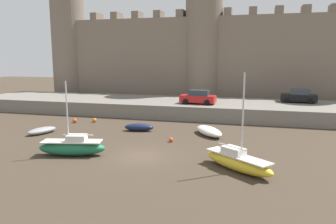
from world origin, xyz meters
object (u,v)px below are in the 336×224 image
mooring_buoy_near_channel (94,120)px  mooring_buoy_off_centre (75,121)px  rowboat_foreground_left (209,131)px  rowboat_midflat_right (42,130)px  mooring_buoy_mid_mud (171,140)px  car_quay_east (299,96)px  sailboat_foreground_centre (72,147)px  rowboat_midflat_left (139,127)px  car_quay_centre_east (198,97)px  sailboat_midflat_centre (238,161)px

mooring_buoy_near_channel → mooring_buoy_off_centre: bearing=-154.9°
rowboat_foreground_left → mooring_buoy_off_centre: rowboat_foreground_left is taller
rowboat_midflat_right → mooring_buoy_mid_mud: size_ratio=8.26×
mooring_buoy_off_centre → car_quay_east: car_quay_east is taller
sailboat_foreground_centre → car_quay_east: bearing=50.5°
mooring_buoy_near_channel → car_quay_east: 24.26m
mooring_buoy_mid_mud → mooring_buoy_near_channel: size_ratio=0.85×
rowboat_midflat_left → car_quay_centre_east: size_ratio=0.70×
mooring_buoy_mid_mud → mooring_buoy_near_channel: mooring_buoy_near_channel is taller
sailboat_midflat_centre → mooring_buoy_near_channel: size_ratio=13.65×
sailboat_foreground_centre → rowboat_midflat_left: bearing=77.7°
sailboat_foreground_centre → car_quay_centre_east: bearing=70.3°
rowboat_foreground_left → sailboat_foreground_centre: bearing=-134.7°
car_quay_centre_east → car_quay_east: 12.27m
sailboat_foreground_centre → mooring_buoy_near_channel: sailboat_foreground_centre is taller
mooring_buoy_off_centre → mooring_buoy_mid_mud: (12.16, -5.09, -0.05)m
car_quay_centre_east → rowboat_midflat_right: bearing=-136.6°
mooring_buoy_mid_mud → rowboat_foreground_left: bearing=49.5°
car_quay_centre_east → mooring_buoy_mid_mud: bearing=-91.2°
rowboat_midflat_left → rowboat_foreground_left: 6.78m
sailboat_midflat_centre → car_quay_centre_east: (-5.58, 17.39, 1.84)m
mooring_buoy_off_centre → car_quay_centre_east: car_quay_centre_east is taller
sailboat_midflat_centre → rowboat_midflat_right: sailboat_midflat_centre is taller
sailboat_midflat_centre → rowboat_foreground_left: bearing=109.1°
mooring_buoy_mid_mud → car_quay_east: 19.92m
car_quay_east → mooring_buoy_mid_mud: bearing=-126.5°
sailboat_midflat_centre → car_quay_east: (5.94, 21.61, 1.84)m
sailboat_foreground_centre → sailboat_midflat_centre: sailboat_midflat_centre is taller
rowboat_midflat_left → rowboat_foreground_left: rowboat_foreground_left is taller
rowboat_midflat_right → car_quay_east: bearing=33.8°
sailboat_foreground_centre → mooring_buoy_mid_mud: sailboat_foreground_centre is taller
rowboat_foreground_left → mooring_buoy_off_centre: size_ratio=8.56×
sailboat_foreground_centre → sailboat_midflat_centre: size_ratio=0.88×
sailboat_foreground_centre → rowboat_midflat_right: bearing=140.4°
sailboat_midflat_centre → mooring_buoy_near_channel: sailboat_midflat_centre is taller
rowboat_foreground_left → sailboat_midflat_centre: bearing=-70.9°
rowboat_foreground_left → mooring_buoy_mid_mud: 4.23m
mooring_buoy_mid_mud → mooring_buoy_near_channel: (-10.26, 5.98, 0.03)m
rowboat_foreground_left → mooring_buoy_near_channel: bearing=168.0°
sailboat_midflat_centre → rowboat_foreground_left: (-3.08, 8.90, -0.18)m
rowboat_midflat_left → rowboat_foreground_left: bearing=0.1°
car_quay_centre_east → mooring_buoy_off_centre: bearing=-151.9°
sailboat_midflat_centre → rowboat_foreground_left: sailboat_midflat_centre is taller
rowboat_midflat_left → rowboat_midflat_right: (-8.36, -3.45, -0.07)m
mooring_buoy_near_channel → sailboat_midflat_centre: bearing=-36.0°
rowboat_foreground_left → car_quay_centre_east: size_ratio=0.99×
sailboat_midflat_centre → car_quay_centre_east: sailboat_midflat_centre is taller
sailboat_foreground_centre → car_quay_centre_east: sailboat_foreground_centre is taller
rowboat_midflat_right → mooring_buoy_near_channel: (2.14, 6.22, -0.09)m
mooring_buoy_off_centre → sailboat_midflat_centre: bearing=-30.9°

